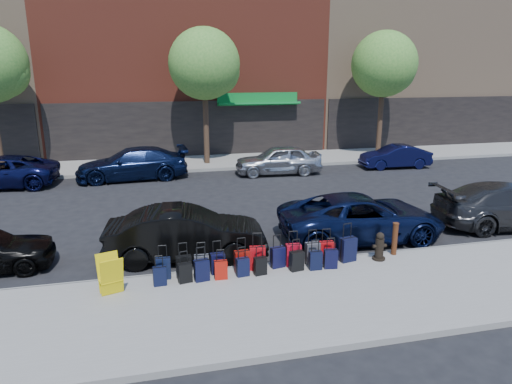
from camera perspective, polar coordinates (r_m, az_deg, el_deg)
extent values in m
plane|color=black|center=(16.70, -3.65, -3.33)|extent=(120.00, 120.00, 0.00)
cube|color=gray|center=(10.83, 2.33, -13.70)|extent=(60.00, 4.00, 0.15)
cube|color=gray|center=(26.28, -7.34, 3.65)|extent=(60.00, 4.00, 0.15)
cube|color=gray|center=(12.58, -0.16, -9.36)|extent=(60.00, 0.08, 0.15)
cube|color=gray|center=(24.31, -6.83, 2.72)|extent=(60.00, 0.08, 0.15)
cube|color=black|center=(27.93, -7.89, 7.70)|extent=(16.66, 0.15, 3.40)
cube|color=#0C702A|center=(28.08, 0.36, 10.96)|extent=(5.00, 0.91, 0.27)
cube|color=#0C702A|center=(28.35, 0.22, 11.71)|extent=(5.00, 0.10, 0.60)
cube|color=#987A5D|center=(38.59, 16.67, 20.16)|extent=(15.00, 12.00, 18.00)
cube|color=black|center=(33.45, 20.83, 8.09)|extent=(14.70, 0.15, 3.40)
sphere|color=#387A28|center=(26.03, -29.24, 13.01)|extent=(2.58, 2.58, 2.58)
cylinder|color=black|center=(25.46, -6.28, 8.95)|extent=(0.30, 0.30, 4.80)
sphere|color=#387A28|center=(25.31, -6.48, 15.65)|extent=(3.80, 3.80, 3.80)
sphere|color=#387A28|center=(25.39, -5.07, 14.82)|extent=(2.58, 2.58, 2.58)
cylinder|color=black|center=(28.69, 15.29, 9.22)|extent=(0.30, 0.30, 4.80)
sphere|color=#387A28|center=(28.56, 15.72, 15.14)|extent=(3.80, 3.80, 3.80)
sphere|color=#387A28|center=(28.85, 16.75, 14.31)|extent=(2.58, 2.58, 2.58)
cube|color=black|center=(11.91, -11.51, -9.34)|extent=(0.37, 0.22, 0.55)
cylinder|color=black|center=(11.68, -11.66, -6.69)|extent=(0.21, 0.04, 0.03)
cube|color=black|center=(11.88, -9.01, -9.21)|extent=(0.40, 0.24, 0.57)
cylinder|color=black|center=(11.64, -9.14, -6.44)|extent=(0.21, 0.05, 0.03)
cube|color=#3B3B40|center=(11.91, -6.81, -9.10)|extent=(0.38, 0.23, 0.55)
cylinder|color=black|center=(11.68, -6.90, -6.42)|extent=(0.21, 0.04, 0.03)
cube|color=black|center=(11.99, -4.81, -8.88)|extent=(0.37, 0.22, 0.55)
cylinder|color=black|center=(11.76, -4.88, -6.25)|extent=(0.21, 0.04, 0.03)
cube|color=maroon|center=(12.03, -1.77, -8.68)|extent=(0.40, 0.23, 0.58)
cylinder|color=black|center=(11.79, -1.80, -5.90)|extent=(0.22, 0.04, 0.03)
cube|color=#A80A10|center=(12.17, 0.17, -8.27)|extent=(0.45, 0.30, 0.62)
cylinder|color=black|center=(11.91, 0.17, -5.29)|extent=(0.23, 0.07, 0.03)
cube|color=black|center=(12.31, 2.73, -8.15)|extent=(0.40, 0.27, 0.56)
cylinder|color=black|center=(12.08, 2.77, -5.52)|extent=(0.21, 0.07, 0.03)
cube|color=#B20B1D|center=(12.42, 4.68, -7.86)|extent=(0.41, 0.24, 0.60)
cylinder|color=black|center=(12.18, 4.75, -5.04)|extent=(0.23, 0.05, 0.03)
cube|color=#3D3D43|center=(12.61, 7.11, -7.59)|extent=(0.40, 0.22, 0.59)
cylinder|color=black|center=(12.37, 7.21, -4.84)|extent=(0.22, 0.03, 0.03)
cube|color=#A80A0E|center=(12.72, 8.79, -7.44)|extent=(0.41, 0.24, 0.59)
cylinder|color=black|center=(12.49, 8.91, -4.71)|extent=(0.22, 0.04, 0.03)
cube|color=black|center=(12.90, 11.41, -7.05)|extent=(0.49, 0.33, 0.67)
cylinder|color=black|center=(12.65, 11.58, -4.00)|extent=(0.25, 0.08, 0.03)
cube|color=black|center=(11.60, -11.93, -10.26)|extent=(0.33, 0.20, 0.47)
cylinder|color=black|center=(11.39, -12.08, -7.93)|extent=(0.18, 0.04, 0.03)
cube|color=black|center=(11.64, -8.87, -9.94)|extent=(0.37, 0.26, 0.50)
cylinder|color=black|center=(11.42, -8.98, -7.48)|extent=(0.19, 0.07, 0.03)
cube|color=black|center=(11.65, -6.79, -9.70)|extent=(0.39, 0.26, 0.54)
cylinder|color=black|center=(11.42, -6.89, -7.01)|extent=(0.21, 0.06, 0.03)
cube|color=#A8140A|center=(11.71, -4.41, -9.69)|extent=(0.33, 0.20, 0.48)
cylinder|color=black|center=(11.50, -4.47, -7.34)|extent=(0.18, 0.04, 0.03)
cube|color=black|center=(11.83, -1.68, -9.36)|extent=(0.35, 0.23, 0.48)
cylinder|color=black|center=(11.63, -1.70, -7.02)|extent=(0.18, 0.06, 0.03)
cube|color=black|center=(11.90, 0.54, -9.23)|extent=(0.34, 0.22, 0.47)
cylinder|color=black|center=(11.70, 0.54, -6.95)|extent=(0.18, 0.05, 0.03)
cube|color=black|center=(12.17, 5.10, -8.57)|extent=(0.39, 0.27, 0.53)
cylinder|color=black|center=(11.95, 5.16, -6.05)|extent=(0.20, 0.07, 0.03)
cube|color=black|center=(12.28, 7.43, -8.48)|extent=(0.34, 0.21, 0.50)
cylinder|color=black|center=(12.08, 7.52, -6.11)|extent=(0.19, 0.04, 0.03)
cube|color=black|center=(12.42, 9.31, -8.24)|extent=(0.37, 0.25, 0.51)
cylinder|color=black|center=(12.21, 9.42, -5.83)|extent=(0.20, 0.06, 0.03)
cylinder|color=black|center=(13.31, 15.07, -8.00)|extent=(0.36, 0.36, 0.06)
cylinder|color=black|center=(13.19, 15.17, -6.77)|extent=(0.24, 0.24, 0.56)
sphere|color=black|center=(13.07, 15.27, -5.35)|extent=(0.22, 0.22, 0.22)
cylinder|color=black|center=(13.17, 15.18, -6.53)|extent=(0.40, 0.11, 0.10)
cylinder|color=#38190C|center=(13.61, 16.95, -5.65)|extent=(0.15, 0.15, 0.93)
cylinder|color=#38190C|center=(13.46, 17.10, -3.81)|extent=(0.18, 0.18, 0.04)
cube|color=#DAC10C|center=(11.28, -17.54, -10.12)|extent=(0.57, 0.38, 0.93)
cube|color=#DAC10C|center=(11.58, -17.95, -9.46)|extent=(0.57, 0.38, 0.93)
cube|color=#DAC10C|center=(11.49, -17.69, -10.43)|extent=(0.60, 0.48, 0.02)
imported|color=black|center=(13.20, -8.71, -5.18)|extent=(4.64, 1.95, 1.49)
imported|color=#0C1434|center=(14.90, 13.03, -3.08)|extent=(5.34, 2.65, 1.45)
imported|color=#2E2E30|center=(17.93, 29.19, -1.47)|extent=(5.39, 2.65, 1.51)
imported|color=#0B1534|center=(23.17, -15.21, 3.43)|extent=(5.43, 2.45, 1.55)
imported|color=#B9BCC1|center=(23.49, 2.80, 4.05)|extent=(4.52, 2.08, 1.50)
imported|color=#0D1039|center=(26.13, 17.00, 4.26)|extent=(3.85, 1.56, 1.24)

